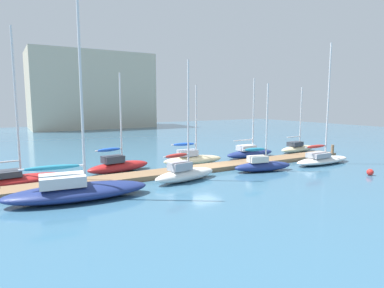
{
  "coord_description": "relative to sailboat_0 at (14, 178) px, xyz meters",
  "views": [
    {
      "loc": [
        -14.42,
        -22.58,
        5.71
      ],
      "look_at": [
        0.0,
        2.0,
        2.0
      ],
      "focal_mm": 30.75,
      "sensor_mm": 36.0,
      "label": 1
    }
  ],
  "objects": [
    {
      "name": "sailboat_1",
      "position": [
        2.96,
        -5.83,
        0.18
      ],
      "size": [
        8.34,
        3.36,
        12.97
      ],
      "rotation": [
        0.0,
        0.0,
        -0.09
      ],
      "color": "navy",
      "rests_on": "ground_plane"
    },
    {
      "name": "harbor_building_distant",
      "position": [
        17.03,
        48.36,
        7.47
      ],
      "size": [
        24.93,
        13.52,
        15.91
      ],
      "primitive_type": "cube",
      "color": "#BCB299",
      "rests_on": "ground_plane"
    },
    {
      "name": "sailboat_3",
      "position": [
        10.64,
        -5.01,
        0.15
      ],
      "size": [
        5.43,
        2.35,
        8.59
      ],
      "rotation": [
        0.0,
        0.0,
        0.18
      ],
      "color": "white",
      "rests_on": "ground_plane"
    },
    {
      "name": "sailboat_6",
      "position": [
        21.27,
        0.39,
        0.06
      ],
      "size": [
        5.99,
        1.88,
        8.03
      ],
      "rotation": [
        0.0,
        0.0,
        0.04
      ],
      "color": "navy",
      "rests_on": "ground_plane"
    },
    {
      "name": "sailboat_0",
      "position": [
        0.0,
        0.0,
        0.0
      ],
      "size": [
        7.02,
        2.74,
        10.67
      ],
      "rotation": [
        0.0,
        0.0,
        0.1
      ],
      "color": "#B21E1E",
      "rests_on": "ground_plane"
    },
    {
      "name": "sailboat_4",
      "position": [
        14.24,
        0.04,
        0.11
      ],
      "size": [
        5.8,
        2.15,
        7.16
      ],
      "rotation": [
        0.0,
        0.0,
        -0.11
      ],
      "color": "beige",
      "rests_on": "ground_plane"
    },
    {
      "name": "mooring_buoy_red",
      "position": [
        23.94,
        -10.69,
        -0.23
      ],
      "size": [
        0.51,
        0.51,
        0.51
      ],
      "primitive_type": "sphere",
      "color": "red",
      "rests_on": "ground_plane"
    },
    {
      "name": "ground_plane",
      "position": [
        13.8,
        -2.65,
        -0.48
      ],
      "size": [
        120.0,
        120.0,
        0.0
      ],
      "primitive_type": "plane",
      "color": "#386684"
    },
    {
      "name": "sailboat_7",
      "position": [
        24.66,
        -5.7,
        0.07
      ],
      "size": [
        6.61,
        1.86,
        10.85
      ],
      "rotation": [
        0.0,
        0.0,
        0.01
      ],
      "color": "white",
      "rests_on": "ground_plane"
    },
    {
      "name": "sailboat_2",
      "position": [
        7.46,
        0.37,
        0.12
      ],
      "size": [
        5.57,
        2.53,
        7.95
      ],
      "rotation": [
        0.0,
        0.0,
        0.18
      ],
      "color": "#B21E1E",
      "rests_on": "ground_plane"
    },
    {
      "name": "sailboat_8",
      "position": [
        28.36,
        0.49,
        0.02
      ],
      "size": [
        5.64,
        2.14,
        7.27
      ],
      "rotation": [
        0.0,
        0.0,
        0.11
      ],
      "color": "beige",
      "rests_on": "ground_plane"
    },
    {
      "name": "dock_piling_far_end",
      "position": [
        29.0,
        -3.56,
        0.14
      ],
      "size": [
        0.28,
        0.28,
        1.24
      ],
      "primitive_type": "cylinder",
      "color": "#846647",
      "rests_on": "ground_plane"
    },
    {
      "name": "sailboat_5",
      "position": [
        17.74,
        -5.3,
        0.1
      ],
      "size": [
        5.25,
        2.35,
        7.13
      ],
      "rotation": [
        0.0,
        0.0,
        -0.21
      ],
      "color": "navy",
      "rests_on": "ground_plane"
    },
    {
      "name": "dock_pier",
      "position": [
        13.8,
        -2.65,
        -0.3
      ],
      "size": [
        31.2,
        2.11,
        0.36
      ],
      "primitive_type": "cube",
      "color": "#846647",
      "rests_on": "ground_plane"
    }
  ]
}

